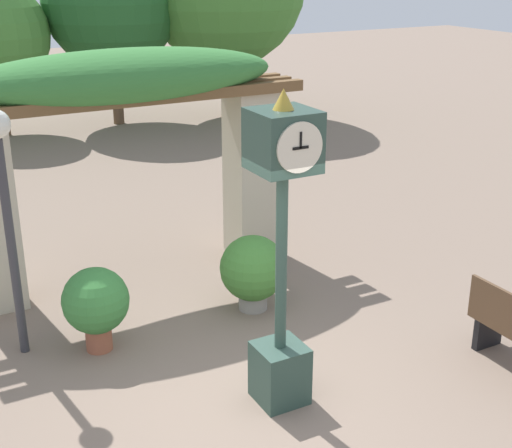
{
  "coord_description": "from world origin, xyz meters",
  "views": [
    {
      "loc": [
        -2.81,
        -5.32,
        4.2
      ],
      "look_at": [
        0.29,
        0.44,
        1.72
      ],
      "focal_mm": 50.0,
      "sensor_mm": 36.0,
      "label": 1
    }
  ],
  "objects": [
    {
      "name": "ground_plane",
      "position": [
        0.0,
        0.0,
        0.0
      ],
      "size": [
        60.0,
        60.0,
        0.0
      ],
      "primitive_type": "plane",
      "color": "#7F6B5B"
    },
    {
      "name": "pedestal_clock",
      "position": [
        0.29,
        -0.06,
        1.64
      ],
      "size": [
        0.54,
        0.59,
        3.13
      ],
      "color": "#2D473D",
      "rests_on": "ground"
    },
    {
      "name": "pergola",
      "position": [
        0.0,
        3.44,
        2.24
      ],
      "size": [
        4.87,
        1.23,
        3.11
      ],
      "color": "#BCB299",
      "rests_on": "ground"
    },
    {
      "name": "potted_plant_near_left",
      "position": [
        0.98,
        1.8,
        0.53
      ],
      "size": [
        0.83,
        0.83,
        0.97
      ],
      "color": "gray",
      "rests_on": "ground"
    },
    {
      "name": "potted_plant_near_right",
      "position": [
        -1.03,
        1.75,
        0.58
      ],
      "size": [
        0.75,
        0.75,
        0.99
      ],
      "color": "#9E563D",
      "rests_on": "ground"
    },
    {
      "name": "lamp_post",
      "position": [
        -1.78,
        2.11,
        1.96
      ],
      "size": [
        0.3,
        0.3,
        2.76
      ],
      "color": "#333338",
      "rests_on": "ground"
    },
    {
      "name": "tree_line",
      "position": [
        0.83,
        12.25,
        3.01
      ],
      "size": [
        15.58,
        4.5,
        5.58
      ],
      "color": "brown",
      "rests_on": "ground"
    }
  ]
}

